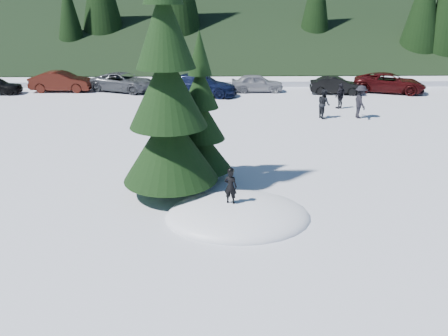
{
  "coord_description": "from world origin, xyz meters",
  "views": [
    {
      "loc": [
        -0.68,
        -12.06,
        6.2
      ],
      "look_at": [
        -0.4,
        1.35,
        1.1
      ],
      "focal_mm": 35.0,
      "sensor_mm": 36.0,
      "label": 1
    }
  ],
  "objects_px": {
    "car_3": "(200,85)",
    "car_6": "(389,83)",
    "adult_0": "(324,104)",
    "child_skier": "(231,187)",
    "adult_1": "(340,96)",
    "spruce_tall": "(168,99)",
    "spruce_short": "(201,124)",
    "car_5": "(336,85)",
    "car_2": "(124,82)",
    "adult_2": "(360,102)",
    "car_1": "(62,81)",
    "car_4": "(257,83)"
  },
  "relations": [
    {
      "from": "adult_1",
      "to": "child_skier",
      "type": "bearing_deg",
      "value": 25.26
    },
    {
      "from": "child_skier",
      "to": "adult_0",
      "type": "height_order",
      "value": "adult_0"
    },
    {
      "from": "car_6",
      "to": "adult_1",
      "type": "bearing_deg",
      "value": 156.11
    },
    {
      "from": "spruce_short",
      "to": "child_skier",
      "type": "height_order",
      "value": "spruce_short"
    },
    {
      "from": "adult_2",
      "to": "car_3",
      "type": "bearing_deg",
      "value": 52.81
    },
    {
      "from": "car_4",
      "to": "car_5",
      "type": "bearing_deg",
      "value": -100.48
    },
    {
      "from": "adult_2",
      "to": "car_1",
      "type": "height_order",
      "value": "adult_2"
    },
    {
      "from": "adult_0",
      "to": "child_skier",
      "type": "bearing_deg",
      "value": 142.48
    },
    {
      "from": "adult_1",
      "to": "car_2",
      "type": "xyz_separation_m",
      "value": [
        -14.55,
        5.91,
        -0.1
      ]
    },
    {
      "from": "spruce_tall",
      "to": "car_4",
      "type": "relative_size",
      "value": 2.25
    },
    {
      "from": "adult_1",
      "to": "car_3",
      "type": "distance_m",
      "value": 9.75
    },
    {
      "from": "car_2",
      "to": "child_skier",
      "type": "bearing_deg",
      "value": -137.7
    },
    {
      "from": "adult_1",
      "to": "car_5",
      "type": "xyz_separation_m",
      "value": [
        0.96,
        4.57,
        -0.17
      ]
    },
    {
      "from": "child_skier",
      "to": "adult_1",
      "type": "bearing_deg",
      "value": -96.99
    },
    {
      "from": "adult_2",
      "to": "car_2",
      "type": "height_order",
      "value": "adult_2"
    },
    {
      "from": "car_1",
      "to": "adult_2",
      "type": "bearing_deg",
      "value": -112.1
    },
    {
      "from": "car_2",
      "to": "car_6",
      "type": "relative_size",
      "value": 0.98
    },
    {
      "from": "adult_2",
      "to": "adult_0",
      "type": "bearing_deg",
      "value": 87.01
    },
    {
      "from": "car_1",
      "to": "car_4",
      "type": "height_order",
      "value": "car_1"
    },
    {
      "from": "adult_2",
      "to": "car_3",
      "type": "relative_size",
      "value": 0.36
    },
    {
      "from": "car_2",
      "to": "car_5",
      "type": "xyz_separation_m",
      "value": [
        15.51,
        -1.33,
        -0.07
      ]
    },
    {
      "from": "spruce_short",
      "to": "car_5",
      "type": "height_order",
      "value": "spruce_short"
    },
    {
      "from": "car_4",
      "to": "car_5",
      "type": "height_order",
      "value": "car_4"
    },
    {
      "from": "adult_2",
      "to": "car_1",
      "type": "bearing_deg",
      "value": 65.04
    },
    {
      "from": "car_1",
      "to": "car_3",
      "type": "xyz_separation_m",
      "value": [
        10.32,
        -1.8,
        0.02
      ]
    },
    {
      "from": "spruce_tall",
      "to": "adult_1",
      "type": "height_order",
      "value": "spruce_tall"
    },
    {
      "from": "child_skier",
      "to": "car_1",
      "type": "bearing_deg",
      "value": -40.62
    },
    {
      "from": "child_skier",
      "to": "adult_1",
      "type": "relative_size",
      "value": 0.68
    },
    {
      "from": "adult_1",
      "to": "spruce_short",
      "type": "bearing_deg",
      "value": 15.9
    },
    {
      "from": "adult_2",
      "to": "car_2",
      "type": "relative_size",
      "value": 0.38
    },
    {
      "from": "spruce_tall",
      "to": "car_2",
      "type": "height_order",
      "value": "spruce_tall"
    },
    {
      "from": "car_4",
      "to": "spruce_tall",
      "type": "bearing_deg",
      "value": 164.95
    },
    {
      "from": "spruce_short",
      "to": "car_4",
      "type": "height_order",
      "value": "spruce_short"
    },
    {
      "from": "child_skier",
      "to": "car_4",
      "type": "xyz_separation_m",
      "value": [
        2.66,
        20.18,
        -0.36
      ]
    },
    {
      "from": "spruce_tall",
      "to": "adult_1",
      "type": "xyz_separation_m",
      "value": [
        9.3,
        12.85,
        -2.53
      ]
    },
    {
      "from": "spruce_tall",
      "to": "child_skier",
      "type": "height_order",
      "value": "spruce_tall"
    },
    {
      "from": "child_skier",
      "to": "adult_0",
      "type": "distance_m",
      "value": 13.54
    },
    {
      "from": "car_3",
      "to": "adult_0",
      "type": "bearing_deg",
      "value": -117.16
    },
    {
      "from": "spruce_short",
      "to": "car_3",
      "type": "xyz_separation_m",
      "value": [
        -0.51,
        15.61,
        -1.35
      ]
    },
    {
      "from": "adult_2",
      "to": "car_2",
      "type": "bearing_deg",
      "value": 59.16
    },
    {
      "from": "car_5",
      "to": "car_6",
      "type": "relative_size",
      "value": 0.74
    },
    {
      "from": "child_skier",
      "to": "car_4",
      "type": "relative_size",
      "value": 0.28
    },
    {
      "from": "adult_1",
      "to": "car_1",
      "type": "distance_m",
      "value": 20.04
    },
    {
      "from": "spruce_tall",
      "to": "car_6",
      "type": "bearing_deg",
      "value": 51.46
    },
    {
      "from": "spruce_tall",
      "to": "adult_1",
      "type": "distance_m",
      "value": 16.06
    },
    {
      "from": "car_2",
      "to": "car_5",
      "type": "height_order",
      "value": "car_2"
    },
    {
      "from": "child_skier",
      "to": "car_4",
      "type": "distance_m",
      "value": 20.36
    },
    {
      "from": "spruce_tall",
      "to": "car_1",
      "type": "bearing_deg",
      "value": 117.6
    },
    {
      "from": "adult_2",
      "to": "car_4",
      "type": "distance_m",
      "value": 9.48
    },
    {
      "from": "car_3",
      "to": "car_6",
      "type": "bearing_deg",
      "value": -70.87
    }
  ]
}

